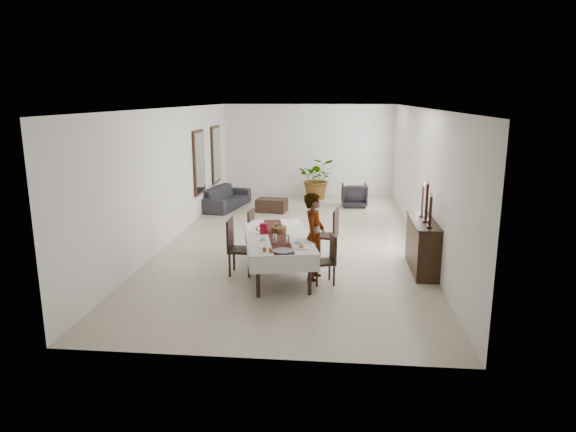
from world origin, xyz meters
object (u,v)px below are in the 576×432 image
at_px(dining_table_top, 278,237).
at_px(sofa, 225,197).
at_px(red_pitcher, 264,228).
at_px(woman, 314,236).
at_px(sideboard_body, 423,246).

relative_size(dining_table_top, sofa, 1.11).
xyz_separation_m(dining_table_top, sofa, (-2.38, 6.05, -0.43)).
bearing_deg(dining_table_top, red_pitcher, 149.04).
height_order(woman, sofa, woman).
bearing_deg(sideboard_body, red_pitcher, -172.56).
height_order(dining_table_top, red_pitcher, red_pitcher).
relative_size(red_pitcher, sideboard_body, 0.12).
height_order(red_pitcher, woman, woman).
xyz_separation_m(dining_table_top, sideboard_body, (2.90, 0.52, -0.25)).
bearing_deg(red_pitcher, sideboard_body, 7.44).
xyz_separation_m(woman, sideboard_body, (2.17, 0.72, -0.34)).
bearing_deg(sofa, woman, -141.88).
height_order(sideboard_body, sofa, sideboard_body).
relative_size(red_pitcher, woman, 0.12).
bearing_deg(red_pitcher, woman, -16.44).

